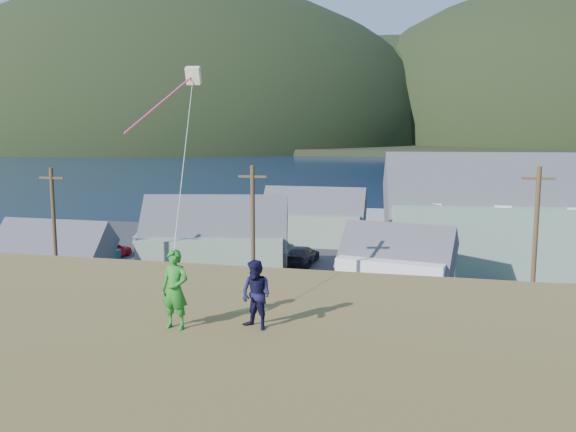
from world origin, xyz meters
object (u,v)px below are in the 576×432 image
(kite_flyer_green, at_px, (175,290))
(kite_flyer_navy, at_px, (256,295))
(wharf, at_px, (324,219))
(shed_teal, at_px, (50,263))
(shed_palegreen_far, at_px, (314,218))
(shed_white, at_px, (397,264))
(shed_palegreen_near, at_px, (215,244))

(kite_flyer_green, height_order, kite_flyer_navy, kite_flyer_green)
(wharf, distance_m, shed_teal, 36.92)
(shed_palegreen_far, bearing_deg, shed_white, -63.91)
(shed_white, height_order, shed_palegreen_far, shed_palegreen_far)
(kite_flyer_green, distance_m, kite_flyer_navy, 1.85)
(shed_palegreen_far, bearing_deg, kite_flyer_green, -84.51)
(shed_palegreen_far, xyz_separation_m, kite_flyer_navy, (7.59, -45.95, 5.47))
(kite_flyer_green, bearing_deg, wharf, 104.01)
(shed_palegreen_far, distance_m, kite_flyer_navy, 46.89)
(shed_teal, height_order, shed_palegreen_far, shed_palegreen_far)
(shed_white, xyz_separation_m, kite_flyer_navy, (-1.39, -28.87, 5.69))
(kite_flyer_navy, bearing_deg, shed_palegreen_near, 135.53)
(shed_palegreen_near, bearing_deg, shed_teal, -159.43)
(wharf, relative_size, shed_palegreen_near, 2.22)
(shed_palegreen_far, relative_size, kite_flyer_green, 5.45)
(shed_teal, bearing_deg, shed_palegreen_near, 33.93)
(shed_teal, height_order, kite_flyer_green, kite_flyer_green)
(shed_palegreen_near, distance_m, kite_flyer_green, 32.28)
(shed_white, relative_size, kite_flyer_navy, 5.18)
(shed_teal, relative_size, kite_flyer_navy, 5.07)
(shed_white, distance_m, kite_flyer_green, 30.01)
(shed_teal, relative_size, shed_white, 0.98)
(wharf, bearing_deg, shed_teal, -109.70)
(shed_white, distance_m, kite_flyer_navy, 29.46)
(kite_flyer_green, bearing_deg, shed_palegreen_near, 115.46)
(shed_palegreen_near, bearing_deg, kite_flyer_green, -83.96)
(shed_palegreen_near, height_order, kite_flyer_navy, kite_flyer_navy)
(shed_white, bearing_deg, shed_teal, -157.31)
(shed_palegreen_near, relative_size, shed_palegreen_far, 1.17)
(wharf, bearing_deg, shed_palegreen_far, -84.24)
(kite_flyer_navy, bearing_deg, wharf, 122.58)
(shed_palegreen_near, height_order, kite_flyer_green, kite_flyer_green)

